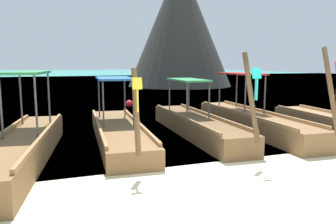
{
  "coord_description": "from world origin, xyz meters",
  "views": [
    {
      "loc": [
        -3.27,
        -5.31,
        2.4
      ],
      "look_at": [
        0.0,
        3.7,
        0.99
      ],
      "focal_mm": 35.44,
      "sensor_mm": 36.0,
      "label": 1
    }
  ],
  "objects_px": {
    "longtail_boat_pink_ribbon": "(252,121)",
    "longtail_boat_blue_ribbon": "(327,122)",
    "longtail_boat_turquoise_ribbon": "(196,124)",
    "longtail_boat_yellow_ribbon": "(119,131)",
    "mooring_buoy_far": "(129,104)",
    "karst_rock": "(182,27)",
    "longtail_boat_red_ribbon": "(23,147)"
  },
  "relations": [
    {
      "from": "longtail_boat_yellow_ribbon",
      "to": "longtail_boat_blue_ribbon",
      "type": "height_order",
      "value": "longtail_boat_blue_ribbon"
    },
    {
      "from": "karst_rock",
      "to": "mooring_buoy_far",
      "type": "relative_size",
      "value": 32.02
    },
    {
      "from": "longtail_boat_yellow_ribbon",
      "to": "longtail_boat_pink_ribbon",
      "type": "xyz_separation_m",
      "value": [
        4.79,
        -0.1,
        0.06
      ]
    },
    {
      "from": "karst_rock",
      "to": "mooring_buoy_far",
      "type": "height_order",
      "value": "karst_rock"
    },
    {
      "from": "longtail_boat_turquoise_ribbon",
      "to": "longtail_boat_blue_ribbon",
      "type": "xyz_separation_m",
      "value": [
        4.9,
        -0.79,
        -0.08
      ]
    },
    {
      "from": "longtail_boat_pink_ribbon",
      "to": "longtail_boat_blue_ribbon",
      "type": "bearing_deg",
      "value": -14.8
    },
    {
      "from": "longtail_boat_pink_ribbon",
      "to": "longtail_boat_blue_ribbon",
      "type": "xyz_separation_m",
      "value": [
        2.75,
        -0.73,
        -0.1
      ]
    },
    {
      "from": "longtail_boat_yellow_ribbon",
      "to": "longtail_boat_blue_ribbon",
      "type": "relative_size",
      "value": 1.19
    },
    {
      "from": "longtail_boat_turquoise_ribbon",
      "to": "longtail_boat_red_ribbon",
      "type": "bearing_deg",
      "value": -165.1
    },
    {
      "from": "longtail_boat_turquoise_ribbon",
      "to": "longtail_boat_blue_ribbon",
      "type": "bearing_deg",
      "value": -9.15
    },
    {
      "from": "longtail_boat_turquoise_ribbon",
      "to": "longtail_boat_pink_ribbon",
      "type": "distance_m",
      "value": 2.15
    },
    {
      "from": "longtail_boat_red_ribbon",
      "to": "karst_rock",
      "type": "height_order",
      "value": "karst_rock"
    },
    {
      "from": "longtail_boat_turquoise_ribbon",
      "to": "karst_rock",
      "type": "relative_size",
      "value": 0.54
    },
    {
      "from": "longtail_boat_red_ribbon",
      "to": "longtail_boat_yellow_ribbon",
      "type": "relative_size",
      "value": 1.02
    },
    {
      "from": "longtail_boat_red_ribbon",
      "to": "mooring_buoy_far",
      "type": "bearing_deg",
      "value": 62.06
    },
    {
      "from": "longtail_boat_red_ribbon",
      "to": "longtail_boat_yellow_ribbon",
      "type": "xyz_separation_m",
      "value": [
        2.65,
        1.45,
        -0.07
      ]
    },
    {
      "from": "longtail_boat_turquoise_ribbon",
      "to": "mooring_buoy_far",
      "type": "distance_m",
      "value": 7.63
    },
    {
      "from": "longtail_boat_blue_ribbon",
      "to": "longtail_boat_turquoise_ribbon",
      "type": "bearing_deg",
      "value": 170.85
    },
    {
      "from": "longtail_boat_pink_ribbon",
      "to": "mooring_buoy_far",
      "type": "distance_m",
      "value": 8.12
    },
    {
      "from": "longtail_boat_turquoise_ribbon",
      "to": "longtail_boat_yellow_ribbon",
      "type": "bearing_deg",
      "value": 179.13
    },
    {
      "from": "longtail_boat_turquoise_ribbon",
      "to": "longtail_boat_blue_ribbon",
      "type": "relative_size",
      "value": 1.23
    },
    {
      "from": "longtail_boat_yellow_ribbon",
      "to": "longtail_boat_turquoise_ribbon",
      "type": "height_order",
      "value": "longtail_boat_turquoise_ribbon"
    },
    {
      "from": "longtail_boat_yellow_ribbon",
      "to": "karst_rock",
      "type": "relative_size",
      "value": 0.52
    },
    {
      "from": "longtail_boat_turquoise_ribbon",
      "to": "mooring_buoy_far",
      "type": "relative_size",
      "value": 17.26
    },
    {
      "from": "mooring_buoy_far",
      "to": "longtail_boat_red_ribbon",
      "type": "bearing_deg",
      "value": -117.94
    },
    {
      "from": "longtail_boat_red_ribbon",
      "to": "longtail_boat_pink_ribbon",
      "type": "distance_m",
      "value": 7.55
    },
    {
      "from": "longtail_boat_yellow_ribbon",
      "to": "mooring_buoy_far",
      "type": "relative_size",
      "value": 16.76
    },
    {
      "from": "longtail_boat_red_ribbon",
      "to": "mooring_buoy_far",
      "type": "height_order",
      "value": "longtail_boat_red_ribbon"
    },
    {
      "from": "longtail_boat_turquoise_ribbon",
      "to": "karst_rock",
      "type": "height_order",
      "value": "karst_rock"
    },
    {
      "from": "mooring_buoy_far",
      "to": "longtail_boat_turquoise_ribbon",
      "type": "bearing_deg",
      "value": -86.24
    },
    {
      "from": "longtail_boat_red_ribbon",
      "to": "longtail_boat_pink_ribbon",
      "type": "relative_size",
      "value": 0.92
    },
    {
      "from": "karst_rock",
      "to": "longtail_boat_red_ribbon",
      "type": "bearing_deg",
      "value": -120.06
    }
  ]
}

